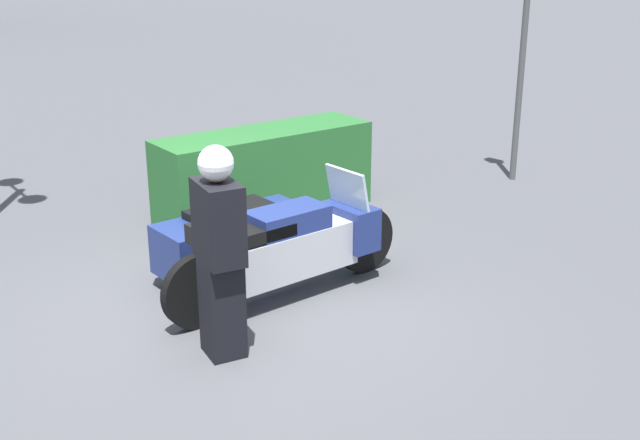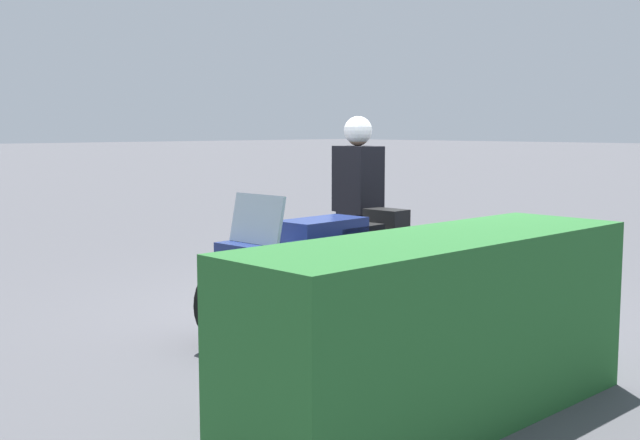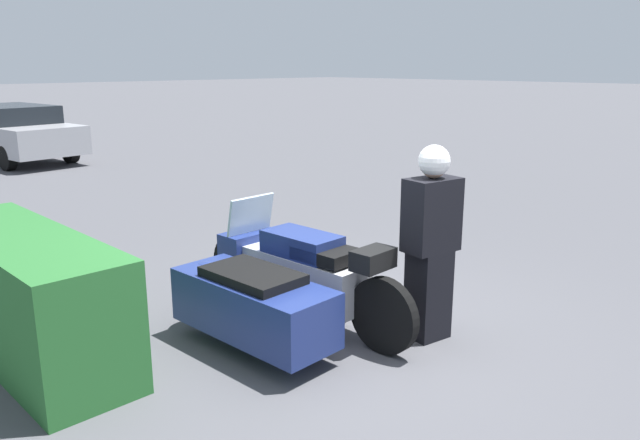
{
  "view_description": "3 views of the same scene",
  "coord_description": "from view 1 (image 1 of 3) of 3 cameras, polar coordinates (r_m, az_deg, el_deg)",
  "views": [
    {
      "loc": [
        -3.36,
        -5.87,
        3.35
      ],
      "look_at": [
        1.14,
        0.15,
        0.69
      ],
      "focal_mm": 45.0,
      "sensor_mm": 36.0,
      "label": 1
    },
    {
      "loc": [
        5.48,
        5.06,
        1.71
      ],
      "look_at": [
        0.23,
        -0.43,
        0.83
      ],
      "focal_mm": 45.0,
      "sensor_mm": 36.0,
      "label": 2
    },
    {
      "loc": [
        -3.6,
        4.01,
        2.51
      ],
      "look_at": [
        0.81,
        -0.29,
        0.96
      ],
      "focal_mm": 35.0,
      "sensor_mm": 36.0,
      "label": 3
    }
  ],
  "objects": [
    {
      "name": "ground_plane",
      "position": [
        7.55,
        -6.28,
        -6.94
      ],
      "size": [
        160.0,
        160.0,
        0.0
      ],
      "primitive_type": "plane",
      "color": "#4C4C51"
    },
    {
      "name": "officer_rider",
      "position": [
        6.57,
        -7.16,
        -1.98
      ],
      "size": [
        0.38,
        0.54,
        1.82
      ],
      "rotation": [
        0.0,
        0.0,
        2.98
      ],
      "color": "black",
      "rests_on": "ground"
    },
    {
      "name": "traffic_light_near",
      "position": [
        11.62,
        14.31,
        13.51
      ],
      "size": [
        0.23,
        0.27,
        3.42
      ],
      "rotation": [
        0.0,
        0.0,
        3.26
      ],
      "color": "#4C4C4C",
      "rests_on": "ground"
    },
    {
      "name": "police_motorcycle",
      "position": [
        8.07,
        -3.86,
        -1.37
      ],
      "size": [
        2.73,
        1.36,
        1.17
      ],
      "rotation": [
        0.0,
        0.0,
        0.04
      ],
      "color": "black",
      "rests_on": "ground"
    },
    {
      "name": "hedge_bush_curbside",
      "position": [
        10.08,
        -3.93,
        3.32
      ],
      "size": [
        2.79,
        0.82,
        1.09
      ],
      "primitive_type": "cube",
      "color": "#28662D",
      "rests_on": "ground"
    }
  ]
}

